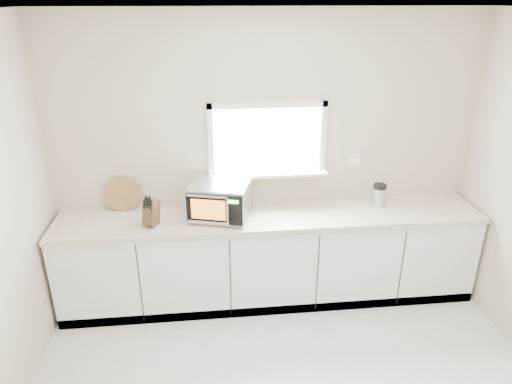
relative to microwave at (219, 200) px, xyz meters
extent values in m
cube|color=#B1AA8D|center=(0.47, 0.33, 0.26)|extent=(4.00, 0.02, 2.70)
cube|color=white|center=(0.47, 0.31, 0.46)|extent=(1.00, 0.02, 0.60)
cube|color=white|center=(0.47, 0.25, 0.14)|extent=(1.12, 0.16, 0.03)
cube|color=white|center=(0.47, 0.30, 0.78)|extent=(1.10, 0.04, 0.05)
cube|color=white|center=(0.47, 0.30, 0.13)|extent=(1.10, 0.04, 0.05)
cube|color=white|center=(-0.06, 0.30, 0.46)|extent=(0.05, 0.04, 0.70)
cube|color=white|center=(0.99, 0.30, 0.46)|extent=(0.05, 0.04, 0.70)
cube|color=white|center=(1.32, 0.32, 0.23)|extent=(0.12, 0.01, 0.12)
cube|color=silver|center=(0.47, 0.03, -0.65)|extent=(3.92, 0.60, 0.88)
cube|color=beige|center=(0.47, 0.02, -0.19)|extent=(3.92, 0.64, 0.04)
cylinder|color=black|center=(-0.25, -0.08, -0.17)|extent=(0.02, 0.02, 0.02)
cylinder|color=black|center=(-0.17, 0.21, -0.17)|extent=(0.02, 0.02, 0.02)
cylinder|color=black|center=(0.17, -0.20, -0.17)|extent=(0.02, 0.02, 0.02)
cylinder|color=black|center=(0.25, 0.10, -0.17)|extent=(0.02, 0.02, 0.02)
cube|color=#A8AAAF|center=(0.00, 0.01, 0.00)|extent=(0.60, 0.51, 0.31)
cube|color=black|center=(-0.05, -0.19, 0.00)|extent=(0.48, 0.14, 0.27)
cube|color=orange|center=(-0.10, -0.18, 0.00)|extent=(0.29, 0.09, 0.18)
cylinder|color=silver|center=(0.06, -0.24, 0.00)|extent=(0.02, 0.02, 0.24)
cube|color=black|center=(0.11, -0.24, 0.00)|extent=(0.12, 0.04, 0.26)
cube|color=#19FF33|center=(0.11, -0.24, 0.09)|extent=(0.08, 0.03, 0.03)
cube|color=silver|center=(0.00, 0.01, 0.15)|extent=(0.60, 0.51, 0.01)
cube|color=#4A331A|center=(-0.60, -0.08, -0.05)|extent=(0.16, 0.23, 0.25)
cube|color=black|center=(-0.64, -0.11, 0.05)|extent=(0.03, 0.04, 0.09)
cube|color=black|center=(-0.61, -0.12, 0.06)|extent=(0.03, 0.04, 0.09)
cube|color=black|center=(-0.59, -0.13, 0.04)|extent=(0.03, 0.04, 0.09)
cube|color=black|center=(-0.63, -0.12, 0.08)|extent=(0.03, 0.04, 0.09)
cube|color=black|center=(-0.60, -0.13, 0.08)|extent=(0.03, 0.04, 0.09)
cylinder|color=olive|center=(-0.90, 0.27, -0.01)|extent=(0.33, 0.08, 0.33)
cylinder|color=#A8AAAF|center=(1.53, 0.10, -0.08)|extent=(0.14, 0.14, 0.18)
cylinder|color=black|center=(1.53, 0.10, 0.03)|extent=(0.13, 0.13, 0.04)
camera|label=1|loc=(-0.07, -3.73, 1.68)|focal=32.00mm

